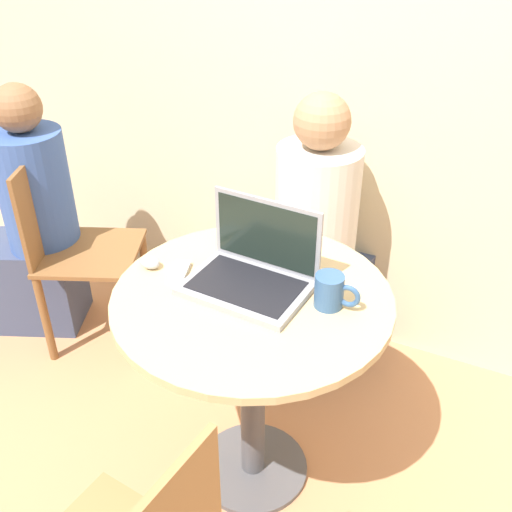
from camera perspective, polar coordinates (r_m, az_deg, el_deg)
ground_plane at (r=2.28m, az=-0.29°, el=-19.60°), size 12.00×12.00×0.00m
back_wall at (r=2.32m, az=10.29°, el=19.59°), size 7.00×0.05×2.60m
round_table at (r=1.85m, az=-0.34°, el=-8.13°), size 0.82×0.82×0.77m
laptop at (r=1.75m, az=-0.30°, el=-1.33°), size 0.37×0.27×0.24m
cell_phone at (r=1.84m, az=-7.27°, el=-1.38°), size 0.08×0.10×0.02m
computer_mouse at (r=1.87m, az=-10.04°, el=-0.62°), size 0.06×0.05×0.04m
coffee_cup at (r=1.68m, az=7.14°, el=-3.36°), size 0.13×0.08×0.10m
person_seated at (r=2.44m, az=6.11°, el=0.06°), size 0.36×0.51×1.18m
chair_background at (r=2.66m, az=-16.83°, el=0.53°), size 0.52×0.52×0.86m
person_background at (r=2.80m, az=-20.49°, el=2.14°), size 0.50×0.43×1.13m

